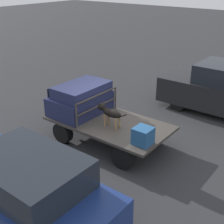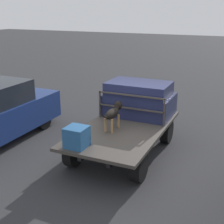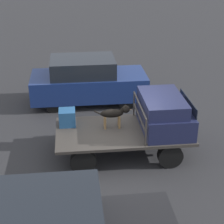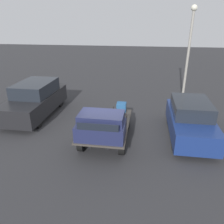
{
  "view_description": "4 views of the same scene",
  "coord_description": "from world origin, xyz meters",
  "px_view_note": "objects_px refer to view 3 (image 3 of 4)",
  "views": [
    {
      "loc": [
        -5.41,
        6.84,
        5.0
      ],
      "look_at": [
        -0.29,
        0.22,
        1.23
      ],
      "focal_mm": 50.0,
      "sensor_mm": 36.0,
      "label": 1
    },
    {
      "loc": [
        -7.15,
        -2.91,
        3.75
      ],
      "look_at": [
        -0.29,
        0.22,
        1.23
      ],
      "focal_mm": 50.0,
      "sensor_mm": 36.0,
      "label": 2
    },
    {
      "loc": [
        -1.37,
        -9.34,
        5.76
      ],
      "look_at": [
        -0.29,
        0.22,
        1.23
      ],
      "focal_mm": 60.0,
      "sensor_mm": 36.0,
      "label": 3
    },
    {
      "loc": [
        8.86,
        1.61,
        5.13
      ],
      "look_at": [
        -0.29,
        0.22,
        1.23
      ],
      "focal_mm": 35.0,
      "sensor_mm": 36.0,
      "label": 4
    }
  ],
  "objects_px": {
    "cargo_crate": "(67,117)",
    "parked_sedan": "(87,81)",
    "flatbed_truck": "(123,136)",
    "dog": "(116,113)"
  },
  "relations": [
    {
      "from": "parked_sedan",
      "to": "dog",
      "type": "bearing_deg",
      "value": -79.71
    },
    {
      "from": "flatbed_truck",
      "to": "dog",
      "type": "relative_size",
      "value": 3.54
    },
    {
      "from": "flatbed_truck",
      "to": "parked_sedan",
      "type": "xyz_separation_m",
      "value": [
        -0.81,
        3.83,
        0.31
      ]
    },
    {
      "from": "cargo_crate",
      "to": "parked_sedan",
      "type": "height_order",
      "value": "parked_sedan"
    },
    {
      "from": "flatbed_truck",
      "to": "parked_sedan",
      "type": "distance_m",
      "value": 3.92
    },
    {
      "from": "dog",
      "to": "cargo_crate",
      "type": "height_order",
      "value": "dog"
    },
    {
      "from": "cargo_crate",
      "to": "parked_sedan",
      "type": "distance_m",
      "value": 3.4
    },
    {
      "from": "flatbed_truck",
      "to": "cargo_crate",
      "type": "xyz_separation_m",
      "value": [
        -1.57,
        0.51,
        0.43
      ]
    },
    {
      "from": "flatbed_truck",
      "to": "parked_sedan",
      "type": "height_order",
      "value": "parked_sedan"
    },
    {
      "from": "cargo_crate",
      "to": "flatbed_truck",
      "type": "bearing_deg",
      "value": -18.06
    }
  ]
}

